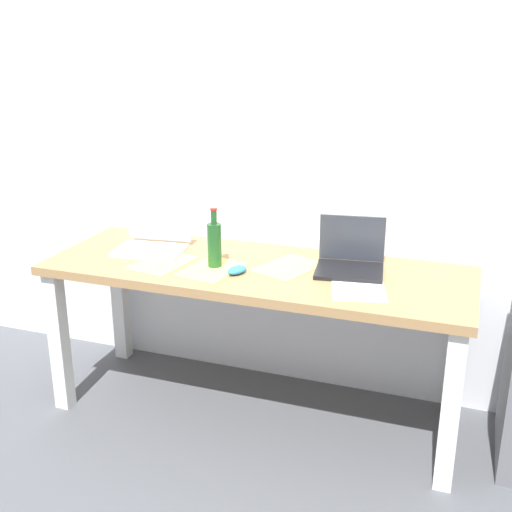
% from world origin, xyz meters
% --- Properties ---
extents(ground_plane, '(8.00, 8.00, 0.00)m').
position_xyz_m(ground_plane, '(0.00, 0.00, 0.00)').
color(ground_plane, '#515459').
extents(back_wall, '(5.20, 0.08, 2.60)m').
position_xyz_m(back_wall, '(0.00, 0.39, 1.30)').
color(back_wall, white).
rests_on(back_wall, ground).
extents(desk, '(1.87, 0.66, 0.72)m').
position_xyz_m(desk, '(0.00, 0.00, 0.62)').
color(desk, '#A37A4C').
rests_on(desk, ground).
extents(laptop_left, '(0.34, 0.29, 0.22)m').
position_xyz_m(laptop_left, '(-0.54, 0.06, 0.77)').
color(laptop_left, silver).
rests_on(laptop_left, desk).
extents(laptop_right, '(0.31, 0.28, 0.22)m').
position_xyz_m(laptop_right, '(0.40, 0.10, 0.77)').
color(laptop_right, black).
rests_on(laptop_right, desk).
extents(beer_bottle, '(0.06, 0.06, 0.26)m').
position_xyz_m(beer_bottle, '(-0.17, -0.06, 0.83)').
color(beer_bottle, '#1E5123').
rests_on(beer_bottle, desk).
extents(computer_mouse, '(0.09, 0.12, 0.03)m').
position_xyz_m(computer_mouse, '(-0.05, -0.11, 0.74)').
color(computer_mouse, '#338CC6').
rests_on(computer_mouse, desk).
extents(paper_sheet_front_right, '(0.28, 0.34, 0.00)m').
position_xyz_m(paper_sheet_front_right, '(0.47, -0.09, 0.72)').
color(paper_sheet_front_right, white).
rests_on(paper_sheet_front_right, desk).
extents(paper_yellow_folder, '(0.26, 0.33, 0.00)m').
position_xyz_m(paper_yellow_folder, '(-0.17, -0.10, 0.72)').
color(paper_yellow_folder, '#F4E06B').
rests_on(paper_yellow_folder, desk).
extents(paper_sheet_front_left, '(0.25, 0.32, 0.00)m').
position_xyz_m(paper_sheet_front_left, '(-0.41, -0.09, 0.72)').
color(paper_sheet_front_left, '#F4E06B').
rests_on(paper_sheet_front_left, desk).
extents(paper_sheet_near_back, '(0.30, 0.35, 0.00)m').
position_xyz_m(paper_sheet_near_back, '(0.14, 0.04, 0.72)').
color(paper_sheet_near_back, '#F4E06B').
rests_on(paper_sheet_near_back, desk).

